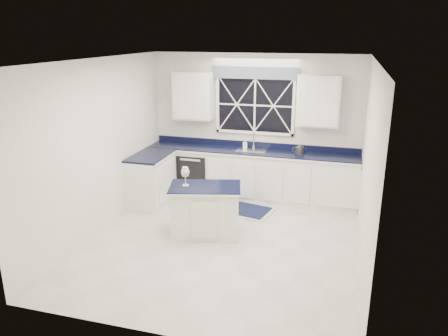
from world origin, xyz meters
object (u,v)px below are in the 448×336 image
(faucet, at_px, (253,140))
(island, at_px, (205,210))
(dishwasher, at_px, (196,172))
(kettle, at_px, (300,149))
(wine_glass, at_px, (185,173))
(soap_bottle, at_px, (245,144))

(faucet, bearing_deg, island, -99.50)
(dishwasher, bearing_deg, faucet, 10.02)
(kettle, distance_m, wine_glass, 2.39)
(dishwasher, bearing_deg, soap_bottle, 7.79)
(dishwasher, xyz_separation_m, wine_glass, (0.47, -1.83, 0.60))
(wine_glass, height_order, soap_bottle, same)
(dishwasher, xyz_separation_m, faucet, (1.10, 0.19, 0.69))
(kettle, xyz_separation_m, soap_bottle, (-1.05, 0.12, -0.00))
(soap_bottle, bearing_deg, faucet, 23.23)
(kettle, height_order, soap_bottle, kettle)
(dishwasher, distance_m, soap_bottle, 1.14)
(kettle, relative_size, wine_glass, 0.86)
(dishwasher, relative_size, faucet, 2.72)
(faucet, bearing_deg, soap_bottle, -156.77)
(faucet, height_order, kettle, faucet)
(faucet, distance_m, soap_bottle, 0.18)
(dishwasher, height_order, kettle, kettle)
(soap_bottle, bearing_deg, wine_glass, -103.69)
(faucet, distance_m, kettle, 0.92)
(wine_glass, distance_m, soap_bottle, 2.02)
(dishwasher, relative_size, kettle, 3.23)
(dishwasher, bearing_deg, wine_glass, -75.50)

